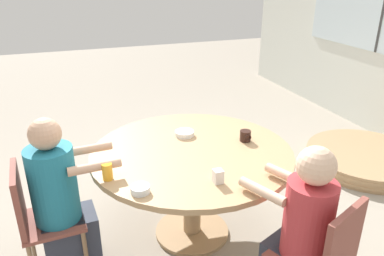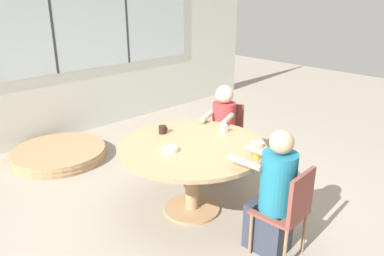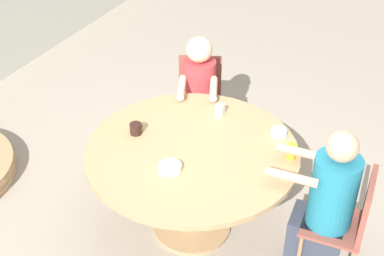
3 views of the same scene
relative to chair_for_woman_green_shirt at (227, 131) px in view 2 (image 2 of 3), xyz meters
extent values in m
plane|color=gray|center=(-1.04, -0.43, -0.52)|extent=(16.00, 16.00, 0.00)
cube|color=silver|center=(-1.04, 2.55, 0.88)|extent=(8.40, 0.06, 2.80)
cube|color=silver|center=(-1.04, 2.51, 1.17)|extent=(5.20, 0.02, 1.30)
cube|color=#333333|center=(-1.04, 2.50, 1.17)|extent=(0.04, 0.01, 1.30)
cube|color=#333333|center=(0.26, 2.50, 1.17)|extent=(0.04, 0.01, 1.30)
cylinder|color=tan|center=(-1.04, -0.43, 0.23)|extent=(1.51, 1.51, 0.04)
cylinder|color=tan|center=(-1.04, -0.43, -0.15)|extent=(0.14, 0.14, 0.73)
cylinder|color=tan|center=(-1.04, -0.43, -0.50)|extent=(0.60, 0.60, 0.03)
cube|color=brown|center=(-0.08, -0.04, -0.08)|extent=(0.52, 0.52, 0.03)
cube|color=brown|center=(0.08, 0.03, 0.14)|extent=(0.18, 0.36, 0.42)
cylinder|color=#8C6B4C|center=(-0.18, -0.26, -0.31)|extent=(0.03, 0.03, 0.42)
cylinder|color=#8C6B4C|center=(-0.31, 0.06, -0.31)|extent=(0.03, 0.03, 0.42)
cylinder|color=#8C6B4C|center=(0.14, -0.13, -0.31)|extent=(0.03, 0.03, 0.42)
cylinder|color=#8C6B4C|center=(0.01, 0.19, -0.31)|extent=(0.03, 0.03, 0.42)
cube|color=brown|center=(-0.98, -1.47, -0.08)|extent=(0.42, 0.42, 0.03)
cube|color=brown|center=(-0.97, -1.65, 0.14)|extent=(0.38, 0.06, 0.42)
cylinder|color=#8C6B4C|center=(-1.16, -1.31, -0.31)|extent=(0.03, 0.03, 0.42)
cylinder|color=#8C6B4C|center=(-0.82, -1.29, -0.31)|extent=(0.03, 0.03, 0.42)
cylinder|color=#8C6B4C|center=(-1.14, -1.65, -0.31)|extent=(0.03, 0.03, 0.42)
cylinder|color=#8C6B4C|center=(-0.80, -1.63, -0.31)|extent=(0.03, 0.03, 0.42)
cube|color=#333847|center=(-0.17, -0.07, -0.29)|extent=(0.42, 0.37, 0.44)
cylinder|color=#B23338|center=(-0.12, -0.05, 0.17)|extent=(0.29, 0.29, 0.49)
sphere|color=#DBB293|center=(-0.12, -0.05, 0.52)|extent=(0.22, 0.22, 0.22)
cylinder|color=#DBB293|center=(-0.30, -0.26, 0.30)|extent=(0.31, 0.18, 0.06)
cylinder|color=#DBB293|center=(-0.40, -0.03, 0.30)|extent=(0.31, 0.18, 0.06)
cube|color=#333847|center=(-0.98, -1.37, -0.29)|extent=(0.30, 0.38, 0.44)
cylinder|color=#1E7089|center=(-0.98, -1.43, 0.19)|extent=(0.31, 0.31, 0.53)
sphere|color=tan|center=(-0.98, -1.43, 0.56)|extent=(0.20, 0.20, 0.20)
cylinder|color=tan|center=(-1.13, -1.18, 0.34)|extent=(0.08, 0.34, 0.06)
cylinder|color=tan|center=(-0.86, -1.16, 0.34)|extent=(0.08, 0.34, 0.06)
cylinder|color=black|center=(-1.05, 0.02, 0.29)|extent=(0.09, 0.09, 0.09)
torus|color=black|center=(-1.01, 0.02, 0.29)|extent=(0.01, 0.06, 0.06)
cylinder|color=gold|center=(-0.83, -1.09, 0.31)|extent=(0.07, 0.07, 0.11)
cube|color=silver|center=(-0.55, -0.44, 0.29)|extent=(0.06, 0.06, 0.09)
cylinder|color=white|center=(-1.31, -0.40, 0.27)|extent=(0.16, 0.16, 0.04)
cylinder|color=silver|center=(-0.61, -0.93, 0.27)|extent=(0.12, 0.12, 0.04)
cylinder|color=tan|center=(-1.49, 1.78, -0.50)|extent=(1.27, 1.27, 0.03)
cylinder|color=tan|center=(-1.49, 1.78, -0.47)|extent=(1.28, 1.28, 0.03)
cylinder|color=tan|center=(-1.49, 1.78, -0.44)|extent=(1.27, 1.27, 0.03)
cylinder|color=tan|center=(-1.49, 1.78, -0.41)|extent=(1.28, 1.28, 0.03)
cylinder|color=tan|center=(-1.49, 1.78, -0.38)|extent=(1.27, 1.27, 0.03)
camera|label=1|loc=(1.32, -1.29, 1.51)|focal=35.00mm
camera|label=2|loc=(-3.46, -2.95, 1.74)|focal=35.00mm
camera|label=3|loc=(-3.72, -1.75, 2.52)|focal=50.00mm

